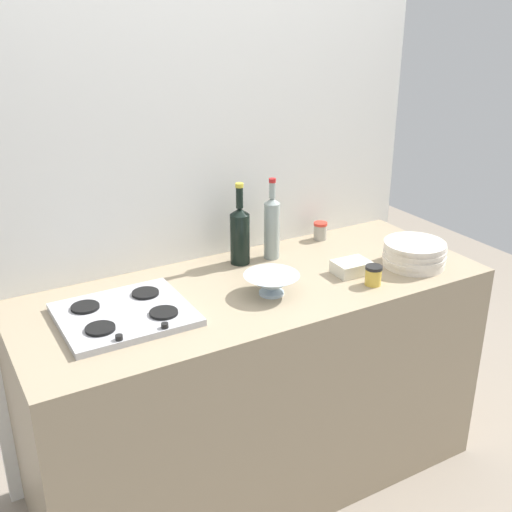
{
  "coord_description": "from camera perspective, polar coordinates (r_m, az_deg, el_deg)",
  "views": [
    {
      "loc": [
        -1.07,
        -1.85,
        1.91
      ],
      "look_at": [
        0.0,
        0.0,
        1.02
      ],
      "focal_mm": 43.95,
      "sensor_mm": 36.0,
      "label": 1
    }
  ],
  "objects": [
    {
      "name": "condiment_jar_front",
      "position": [
        2.81,
        5.87,
        2.3
      ],
      "size": [
        0.06,
        0.06,
        0.08
      ],
      "color": "#9E998C",
      "rests_on": "counter_block"
    },
    {
      "name": "wine_bottle_mid_left",
      "position": [
        2.52,
        -1.48,
        2.05
      ],
      "size": [
        0.08,
        0.08,
        0.34
      ],
      "color": "black",
      "rests_on": "counter_block"
    },
    {
      "name": "plate_stack",
      "position": [
        2.6,
        14.22,
        0.22
      ],
      "size": [
        0.25,
        0.25,
        0.1
      ],
      "color": "silver",
      "rests_on": "counter_block"
    },
    {
      "name": "mixing_bowl",
      "position": [
        2.28,
        1.42,
        -2.51
      ],
      "size": [
        0.21,
        0.21,
        0.08
      ],
      "color": "silver",
      "rests_on": "counter_block"
    },
    {
      "name": "wine_bottle_leftmost",
      "position": [
        2.57,
        1.46,
        2.7
      ],
      "size": [
        0.06,
        0.06,
        0.34
      ],
      "color": "gray",
      "rests_on": "counter_block"
    },
    {
      "name": "counter_block",
      "position": [
        2.59,
        0.0,
        -11.71
      ],
      "size": [
        1.8,
        0.7,
        0.9
      ],
      "primitive_type": "cube",
      "color": "tan",
      "rests_on": "ground"
    },
    {
      "name": "stovetop_hob",
      "position": [
        2.18,
        -11.88,
        -5.18
      ],
      "size": [
        0.43,
        0.38,
        0.04
      ],
      "color": "#B2B2B7",
      "rests_on": "counter_block"
    },
    {
      "name": "butter_dish",
      "position": [
        2.49,
        8.68,
        -1.02
      ],
      "size": [
        0.14,
        0.11,
        0.05
      ],
      "primitive_type": "cube",
      "rotation": [
        0.0,
        0.0,
        -0.04
      ],
      "color": "silver",
      "rests_on": "counter_block"
    },
    {
      "name": "backsplash_panel",
      "position": [
        2.58,
        -4.23,
        6.04
      ],
      "size": [
        1.9,
        0.06,
        2.35
      ],
      "primitive_type": "cube",
      "color": "white",
      "rests_on": "ground"
    },
    {
      "name": "condiment_jar_rear",
      "position": [
        2.4,
        10.63,
        -1.73
      ],
      "size": [
        0.07,
        0.07,
        0.08
      ],
      "color": "gold",
      "rests_on": "counter_block"
    },
    {
      "name": "ground_plane",
      "position": [
        2.87,
        0.0,
        -19.15
      ],
      "size": [
        6.0,
        6.0,
        0.0
      ],
      "primitive_type": "plane",
      "color": "gray",
      "rests_on": "ground"
    }
  ]
}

